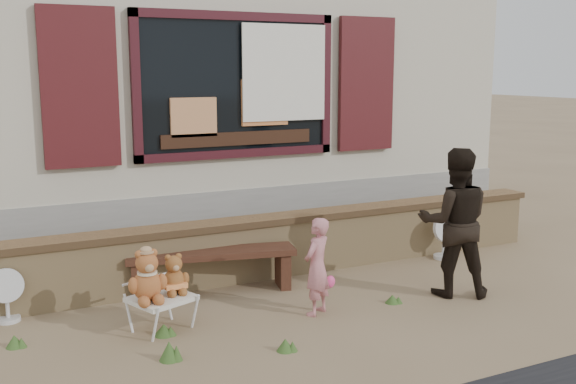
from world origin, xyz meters
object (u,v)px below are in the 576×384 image
bench (211,262)px  child (317,266)px  adult (455,222)px  teddy_bear_right (174,273)px  teddy_bear_left (147,275)px  folding_chair (162,300)px

bench → child: 1.23m
bench → child: (0.65, -1.03, 0.14)m
bench → adult: adult is taller
adult → teddy_bear_right: bearing=20.7°
bench → teddy_bear_left: 1.22m
adult → child: bearing=24.9°
folding_chair → child: child is taller
teddy_bear_right → bench: bearing=29.3°
teddy_bear_left → folding_chair: bearing=0.0°
child → teddy_bear_left: bearing=-39.9°
teddy_bear_right → adult: 2.81m
folding_chair → teddy_bear_left: teddy_bear_left is taller
folding_chair → adult: 2.96m
folding_chair → teddy_bear_right: teddy_bear_right is taller
child → adult: bearing=143.3°
folding_chair → child: 1.43m
teddy_bear_right → adult: bearing=-29.3°
teddy_bear_right → teddy_bear_left: bearing=-180.0°
folding_chair → teddy_bear_left: (-0.13, -0.05, 0.26)m
teddy_bear_left → bench: bearing=22.7°
folding_chair → child: (1.40, -0.26, 0.18)m
bench → folding_chair: size_ratio=2.82×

